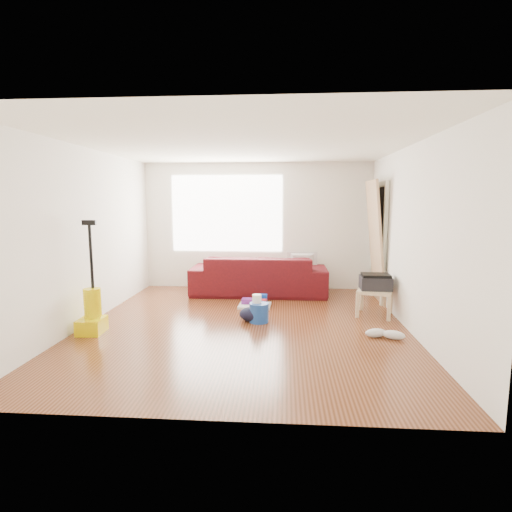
# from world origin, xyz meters

# --- Properties ---
(room) EXTENTS (4.51, 5.01, 2.51)m
(room) POSITION_xyz_m (0.07, 0.15, 1.25)
(room) COLOR #46220D
(room) RESTS_ON ground
(sofa) EXTENTS (2.52, 0.99, 0.74)m
(sofa) POSITION_xyz_m (0.08, 1.95, 0.00)
(sofa) COLOR #360A0F
(sofa) RESTS_ON ground
(tv_stand) EXTENTS (0.64, 0.38, 0.43)m
(tv_stand) POSITION_xyz_m (0.90, 2.22, 0.22)
(tv_stand) COLOR black
(tv_stand) RESTS_ON ground
(tv) EXTENTS (0.59, 0.08, 0.34)m
(tv) POSITION_xyz_m (0.90, 2.22, 0.60)
(tv) COLOR black
(tv) RESTS_ON tv_stand
(side_table) EXTENTS (0.63, 0.63, 0.41)m
(side_table) POSITION_xyz_m (1.95, 0.64, 0.34)
(side_table) COLOR beige
(side_table) RESTS_ON ground
(printer) EXTENTS (0.47, 0.37, 0.24)m
(printer) POSITION_xyz_m (1.95, 0.64, 0.52)
(printer) COLOR black
(printer) RESTS_ON side_table
(bucket) EXTENTS (0.29, 0.29, 0.28)m
(bucket) POSITION_xyz_m (0.20, 0.16, 0.00)
(bucket) COLOR #184298
(bucket) RESTS_ON ground
(toilet_paper) EXTENTS (0.13, 0.13, 0.12)m
(toilet_paper) POSITION_xyz_m (0.16, 0.19, 0.20)
(toilet_paper) COLOR white
(toilet_paper) RESTS_ON bucket
(cleaning_tray) EXTENTS (0.54, 0.44, 0.19)m
(cleaning_tray) POSITION_xyz_m (0.08, 1.01, 0.06)
(cleaning_tray) COLOR silver
(cleaning_tray) RESTS_ON ground
(backpack) EXTENTS (0.42, 0.35, 0.21)m
(backpack) POSITION_xyz_m (0.09, 0.19, 0.00)
(backpack) COLOR black
(backpack) RESTS_ON ground
(sneakers) EXTENTS (0.52, 0.26, 0.12)m
(sneakers) POSITION_xyz_m (1.85, -0.42, 0.06)
(sneakers) COLOR silver
(sneakers) RESTS_ON ground
(vacuum) EXTENTS (0.33, 0.38, 1.50)m
(vacuum) POSITION_xyz_m (-2.00, -0.46, 0.28)
(vacuum) COLOR #DCC400
(vacuum) RESTS_ON ground
(door_panel) EXTENTS (0.26, 0.84, 2.10)m
(door_panel) POSITION_xyz_m (2.13, 1.55, 0.00)
(door_panel) COLOR tan
(door_panel) RESTS_ON ground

